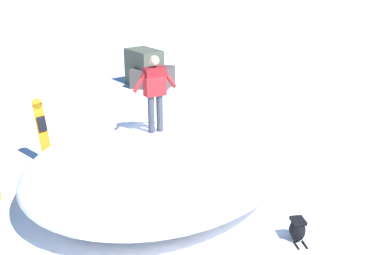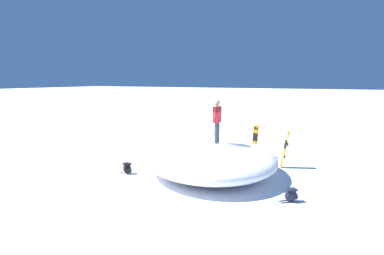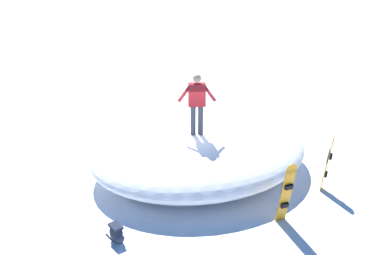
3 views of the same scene
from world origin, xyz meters
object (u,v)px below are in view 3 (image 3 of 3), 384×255
Objects in this scene: snowboard_primary_upright at (287,192)px; backpack_near at (116,233)px; snowboarder_standing at (197,100)px; backpack_far at (155,124)px; snowboard_secondary_upright at (328,162)px.

snowboard_primary_upright reaches higher than backpack_near.
snowboarder_standing reaches higher than backpack_far.
snowboarder_standing is 2.93× the size of backpack_near.
snowboard_secondary_upright is 6.30m from backpack_far.
backpack_far is (-5.02, 3.76, -0.60)m from snowboard_secondary_upright.
snowboard_primary_upright is 6.62m from backpack_far.
backpack_far reaches higher than backpack_near.
snowboard_secondary_upright is 5.67m from backpack_near.
snowboard_secondary_upright is 2.78× the size of backpack_near.
snowboard_primary_upright is at bearing 13.58° from backpack_near.
snowboard_secondary_upright is at bearing 27.07° from backpack_near.
snowboarder_standing reaches higher than backpack_near.
snowboard_secondary_upright is at bearing 52.82° from snowboard_primary_upright.
snowboard_secondary_upright reaches higher than backpack_far.
backpack_near is at bearing -116.98° from snowboarder_standing.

